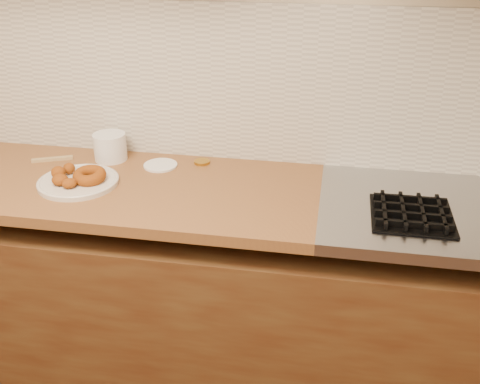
# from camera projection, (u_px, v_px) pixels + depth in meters

# --- Properties ---
(wall_back) EXTENTS (4.00, 0.02, 2.70)m
(wall_back) POSITION_uv_depth(u_px,v_px,m) (197.00, 42.00, 2.09)
(wall_back) COLOR #C0AC90
(wall_back) RESTS_ON ground
(base_cabinet) EXTENTS (3.60, 0.60, 0.77)m
(base_cabinet) POSITION_uv_depth(u_px,v_px,m) (186.00, 302.00, 2.25)
(base_cabinet) COLOR brown
(base_cabinet) RESTS_ON floor
(butcher_block) EXTENTS (2.30, 0.62, 0.04)m
(butcher_block) POSITION_uv_depth(u_px,v_px,m) (15.00, 178.00, 2.13)
(butcher_block) COLOR brown
(butcher_block) RESTS_ON base_cabinet
(backsplash) EXTENTS (3.60, 0.02, 0.60)m
(backsplash) POSITION_uv_depth(u_px,v_px,m) (197.00, 83.00, 2.15)
(backsplash) COLOR beige
(backsplash) RESTS_ON wall_back
(donut_plate) EXTENTS (0.29, 0.29, 0.02)m
(donut_plate) POSITION_uv_depth(u_px,v_px,m) (78.00, 182.00, 2.03)
(donut_plate) COLOR beige
(donut_plate) RESTS_ON butcher_block
(ring_donut) EXTENTS (0.15, 0.15, 0.05)m
(ring_donut) POSITION_uv_depth(u_px,v_px,m) (89.00, 175.00, 2.01)
(ring_donut) COLOR #853C01
(ring_donut) RESTS_ON donut_plate
(fried_dough_chunks) EXTENTS (0.14, 0.18, 0.05)m
(fried_dough_chunks) POSITION_uv_depth(u_px,v_px,m) (63.00, 176.00, 2.01)
(fried_dough_chunks) COLOR #853C01
(fried_dough_chunks) RESTS_ON donut_plate
(plastic_tub) EXTENTS (0.16, 0.16, 0.11)m
(plastic_tub) POSITION_uv_depth(u_px,v_px,m) (110.00, 147.00, 2.22)
(plastic_tub) COLOR white
(plastic_tub) RESTS_ON butcher_block
(tub_lid) EXTENTS (0.16, 0.16, 0.01)m
(tub_lid) POSITION_uv_depth(u_px,v_px,m) (160.00, 165.00, 2.18)
(tub_lid) COLOR white
(tub_lid) RESTS_ON butcher_block
(brass_jar_lid) EXTENTS (0.07, 0.07, 0.01)m
(brass_jar_lid) POSITION_uv_depth(u_px,v_px,m) (202.00, 162.00, 2.20)
(brass_jar_lid) COLOR #B38629
(brass_jar_lid) RESTS_ON butcher_block
(wooden_utensil) EXTENTS (0.15, 0.08, 0.01)m
(wooden_utensil) POSITION_uv_depth(u_px,v_px,m) (52.00, 159.00, 2.23)
(wooden_utensil) COLOR tan
(wooden_utensil) RESTS_ON butcher_block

